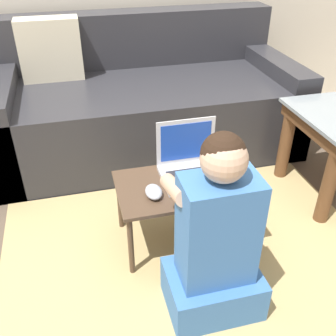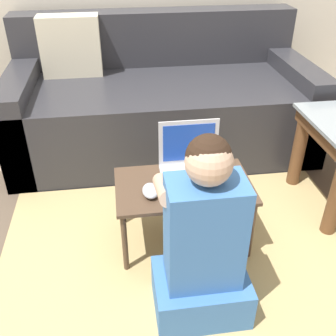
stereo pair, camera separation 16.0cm
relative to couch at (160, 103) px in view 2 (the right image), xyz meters
The scene contains 7 objects.
ground_plane 1.02m from the couch, 98.28° to the right, with size 16.00×16.00×0.00m, color gray.
area_rug 1.21m from the couch, 90.84° to the right, with size 2.31×1.86×0.01m.
couch is the anchor object (origin of this frame).
laptop_desk 0.98m from the couch, 91.00° to the right, with size 0.59×0.35×0.32m.
laptop 0.92m from the couch, 88.30° to the right, with size 0.27×0.23×0.24m.
computer_mouse 1.04m from the couch, 99.22° to the right, with size 0.07×0.10×0.04m.
person_seated 1.36m from the couch, 90.71° to the right, with size 0.35×0.35×0.76m.
Camera 2 is at (-0.14, -1.37, 1.30)m, focal length 42.00 mm.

